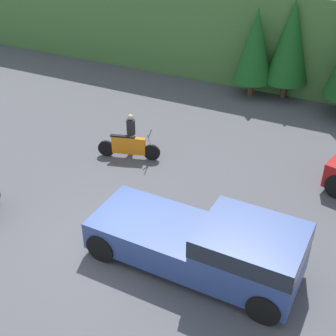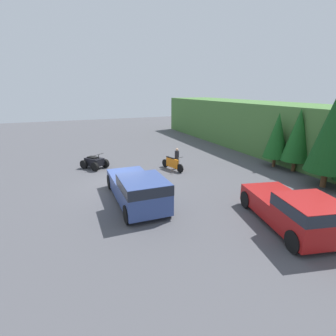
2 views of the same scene
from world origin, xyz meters
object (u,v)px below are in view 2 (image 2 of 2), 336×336
Objects in this scene: dirt_bike at (172,164)px; pickup_truck_red at (295,210)px; pickup_truck_second at (138,188)px; rider_person at (177,158)px; quad_atv at (94,162)px.

pickup_truck_red is at bearing -9.10° from dirt_bike.
pickup_truck_second is 7.03m from rider_person.
rider_person is at bearing 30.75° from quad_atv.
pickup_truck_second is 3.63× the size of rider_person.
pickup_truck_red reaches higher than dirt_bike.
pickup_truck_second reaches higher than quad_atv.
pickup_truck_second reaches higher than rider_person.
pickup_truck_red is at bearing 48.11° from pickup_truck_second.
rider_person is at bearing 90.33° from dirt_bike.
dirt_bike is (-10.31, -1.29, -0.47)m from pickup_truck_red.
pickup_truck_second is 2.50× the size of dirt_bike.
pickup_truck_second reaches higher than dirt_bike.
dirt_bike is at bearing 28.00° from quad_atv.
quad_atv is (-7.91, -1.22, -0.48)m from pickup_truck_second.
rider_person reaches higher than dirt_bike.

